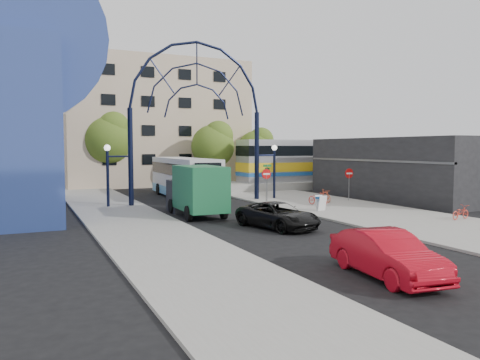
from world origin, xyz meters
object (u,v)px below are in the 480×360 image
green_truck (196,191)px  street_name_sign (267,175)px  bike_near_a (318,199)px  bike_near_b (325,196)px  black_suv (278,215)px  sandwich_board (321,201)px  red_sedan (387,254)px  city_bus (184,177)px  stop_sign (266,177)px  train_car (346,160)px  tree_north_b (109,137)px  tree_north_a (214,144)px  bike_far_a (460,212)px  tree_north_c (257,147)px  gateway_arch (197,89)px  do_not_enter_sign (349,177)px

green_truck → street_name_sign: bearing=33.7°
street_name_sign → bike_near_a: bearing=-65.3°
bike_near_b → black_suv: bearing=-134.3°
sandwich_board → red_sedan: bearing=-116.9°
street_name_sign → city_bus: (-4.93, 5.47, -0.38)m
stop_sign → city_bus: bearing=126.7°
train_car → tree_north_b: size_ratio=3.14×
tree_north_a → bike_far_a: bearing=-80.2°
street_name_sign → tree_north_b: 19.81m
tree_north_b → tree_north_c: 16.15m
bike_near_b → gateway_arch: bearing=157.1°
bike_near_b → tree_north_b: bearing=124.8°
tree_north_c → black_suv: tree_north_c is taller
gateway_arch → street_name_sign: (5.20, -1.40, -6.43)m
tree_north_b → city_bus: tree_north_b is taller
red_sedan → bike_near_b: 20.17m
stop_sign → bike_near_a: stop_sign is taller
do_not_enter_sign → green_truck: green_truck is taller
tree_north_b → tree_north_a: bearing=-21.8°
street_name_sign → sandwich_board: street_name_sign is taller
gateway_arch → stop_sign: 8.37m
stop_sign → red_sedan: size_ratio=0.54×
tree_north_a → stop_sign: bearing=-95.4°
street_name_sign → train_car: (14.80, 9.40, 0.77)m
street_name_sign → city_bus: bearing=132.0°
street_name_sign → green_truck: (-7.49, -4.65, -0.58)m
do_not_enter_sign → black_suv: (-10.92, -8.10, -1.29)m
tree_north_b → red_sedan: (2.53, -37.63, -4.50)m
gateway_arch → bike_near_a: size_ratio=7.60×
city_bus → bike_near_a: bearing=-52.7°
green_truck → bike_near_b: bearing=11.6°
train_car → bike_near_b: size_ratio=16.07×
tree_north_a → bike_far_a: size_ratio=4.56×
bike_far_a → green_truck: bearing=47.8°
sandwich_board → bike_near_a: size_ratio=0.55×
red_sedan → bike_near_a: size_ratio=2.58×
tree_north_a → black_suv: bearing=-104.1°
tree_north_b → black_suv: (3.95, -28.03, -4.59)m
black_suv → sandwich_board: bearing=23.5°
street_name_sign → green_truck: 8.83m
tree_north_a → tree_north_c: bearing=18.4°
stop_sign → street_name_sign: size_ratio=0.89×
city_bus → bike_near_b: size_ratio=7.86×
street_name_sign → train_car: bearing=32.4°
sandwich_board → bike_near_b: bearing=51.8°
red_sedan → bike_near_b: red_sedan is taller
gateway_arch → green_truck: bearing=-110.7°
gateway_arch → street_name_sign: bearing=-15.1°
do_not_enter_sign → bike_near_a: 4.42m
tree_north_a → green_truck: size_ratio=1.12×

